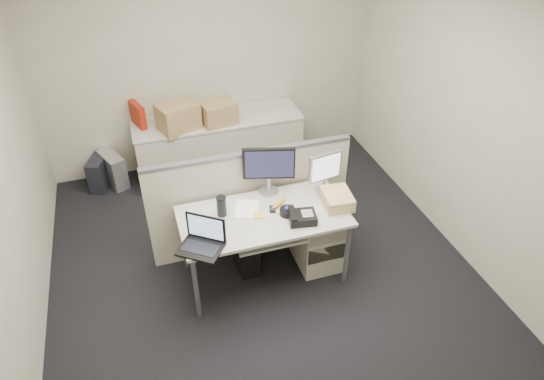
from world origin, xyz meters
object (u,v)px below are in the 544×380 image
object	(u,v)px
laptop	(199,238)
desk_phone	(302,217)
desk	(264,221)
monitor_main	(269,171)

from	to	relation	value
laptop	desk_phone	world-z (taller)	laptop
laptop	desk_phone	distance (m)	0.93
desk	laptop	size ratio (longest dim) A/B	4.32
monitor_main	laptop	size ratio (longest dim) A/B	1.38
desk	monitor_main	xyz separation A→B (m)	(0.15, 0.32, 0.31)
laptop	desk	bearing A→B (deg)	60.12
desk_phone	desk	bearing A→B (deg)	158.42
desk	laptop	distance (m)	0.71
desk	monitor_main	distance (m)	0.47
monitor_main	desk_phone	distance (m)	0.56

